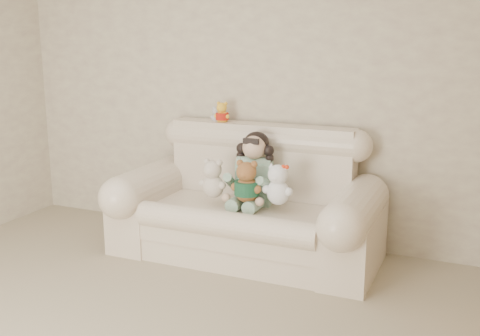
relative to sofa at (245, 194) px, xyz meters
name	(u,v)px	position (x,y,z in m)	size (l,w,h in m)	color
wall_back	(251,88)	(-0.16, 0.50, 0.78)	(4.50, 4.50, 0.00)	beige
sofa	(245,194)	(0.00, 0.00, 0.00)	(2.10, 0.95, 1.03)	#FFE7CD
seated_child	(254,168)	(0.05, 0.08, 0.20)	(0.36, 0.43, 0.59)	#2C7549
brown_teddy	(247,177)	(0.08, -0.14, 0.18)	(0.25, 0.19, 0.38)	brown
white_cat	(278,180)	(0.31, -0.10, 0.17)	(0.24, 0.18, 0.37)	white
cream_teddy	(213,175)	(-0.22, -0.12, 0.17)	(0.23, 0.18, 0.36)	beige
yellow_mini_bear	(222,111)	(-0.36, 0.34, 0.60)	(0.14, 0.11, 0.22)	yellow
grey_mini_plush	(216,113)	(-0.42, 0.37, 0.58)	(0.10, 0.08, 0.16)	silver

